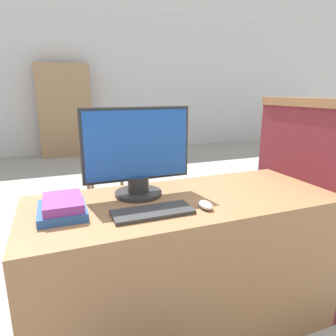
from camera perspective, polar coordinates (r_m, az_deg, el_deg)
name	(u,v)px	position (r m, az deg, el deg)	size (l,w,h in m)	color
wall_back	(78,82)	(6.37, -16.70, 15.41)	(12.00, 0.06, 2.80)	silver
desk	(184,264)	(1.62, 3.00, -17.85)	(1.50, 0.62, 0.72)	#8C603D
carrel_divider	(298,198)	(1.97, 23.57, -5.25)	(0.07, 0.72, 1.19)	maroon
monitor	(137,155)	(1.45, -5.85, 2.54)	(0.53, 0.23, 0.43)	#282828
keyboard	(153,212)	(1.28, -2.94, -8.37)	(0.34, 0.14, 0.02)	#2D2D2D
mouse	(206,205)	(1.34, 7.16, -7.01)	(0.05, 0.10, 0.03)	silver
book_stack	(62,207)	(1.34, -19.47, -7.00)	(0.19, 0.25, 0.07)	#285199
far_chair	(106,159)	(3.31, -11.79, 1.61)	(0.44, 0.44, 0.94)	brown
bookshelf_far	(65,111)	(6.12, -19.05, 10.23)	(0.96, 0.32, 1.72)	#9E7A56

